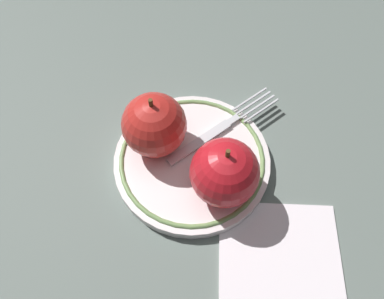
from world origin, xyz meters
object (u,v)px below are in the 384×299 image
Objects in this scene: plate at (192,161)px; apple_second_whole at (154,125)px; fork at (220,128)px; apple_red_whole at (224,173)px; napkin_folded at (281,267)px.

apple_second_whole is (-0.05, 0.00, 0.05)m from plate.
apple_second_whole reaches higher than fork.
apple_red_whole is 0.09m from fork.
plate is 0.06m from fork.
plate is 0.07m from apple_red_whole.
plate is 1.21× the size of fork.
apple_second_whole reaches higher than napkin_folded.
plate is 0.16m from napkin_folded.
apple_red_whole reaches higher than plate.
apple_second_whole is 0.54× the size of fork.
apple_red_whole is 0.54× the size of fork.
plate is 2.23× the size of apple_red_whole.
apple_second_whole is 0.09m from fork.
apple_red_whole is at bearing -25.07° from plate.
fork is (-0.03, 0.08, -0.04)m from apple_red_whole.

